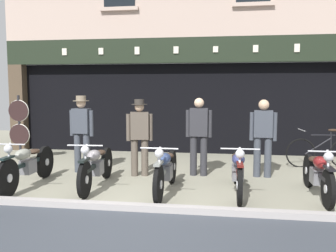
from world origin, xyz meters
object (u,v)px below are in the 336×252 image
at_px(motorcycle_right, 318,173).
at_px(motorcycle_center_left, 96,165).
at_px(motorcycle_center_right, 238,170).
at_px(tyre_sign_pole, 19,124).
at_px(salesman_left, 82,130).
at_px(leaning_bicycle, 323,152).
at_px(shopkeeper_center, 139,134).
at_px(motorcycle_left, 27,164).
at_px(assistant_far_right, 263,134).
at_px(salesman_right, 199,133).
at_px(advert_board_near, 259,95).
at_px(motorcycle_center, 166,169).

bearing_deg(motorcycle_right, motorcycle_center_left, -0.67).
relative_size(motorcycle_center_right, tyre_sign_pole, 1.21).
distance_m(salesman_left, leaning_bicycle, 5.67).
height_order(shopkeeper_center, leaning_bicycle, shopkeeper_center).
bearing_deg(tyre_sign_pole, motorcycle_left, -56.43).
bearing_deg(shopkeeper_center, assistant_far_right, 173.18).
bearing_deg(salesman_right, motorcycle_right, 148.93).
bearing_deg(advert_board_near, assistant_far_right, -93.34).
relative_size(motorcycle_right, tyre_sign_pole, 1.14).
bearing_deg(motorcycle_left, motorcycle_center_right, -179.54).
distance_m(motorcycle_left, motorcycle_right, 5.30).
bearing_deg(salesman_left, shopkeeper_center, 178.74).
height_order(motorcycle_right, salesman_left, salesman_left).
xyz_separation_m(motorcycle_left, motorcycle_center_right, (3.95, 0.16, -0.01)).
bearing_deg(motorcycle_right, assistant_far_right, -59.88).
distance_m(motorcycle_left, motorcycle_center_right, 3.95).
xyz_separation_m(motorcycle_center_right, assistant_far_right, (0.56, 1.32, 0.49)).
bearing_deg(shopkeeper_center, advert_board_near, -144.92).
relative_size(motorcycle_center_right, salesman_left, 1.20).
bearing_deg(leaning_bicycle, shopkeeper_center, 104.28).
distance_m(motorcycle_center, tyre_sign_pole, 4.68).
height_order(motorcycle_center_right, leaning_bicycle, leaning_bicycle).
distance_m(salesman_left, salesman_right, 2.60).
bearing_deg(assistant_far_right, advert_board_near, -88.59).
bearing_deg(motorcycle_center_right, leaning_bicycle, -129.90).
relative_size(salesman_left, leaning_bicycle, 0.99).
xyz_separation_m(motorcycle_right, tyre_sign_pole, (-6.73, 2.04, 0.58)).
xyz_separation_m(motorcycle_center_left, tyre_sign_pole, (-2.74, 2.00, 0.57)).
distance_m(motorcycle_left, shopkeeper_center, 2.30).
relative_size(salesman_right, advert_board_near, 1.80).
xyz_separation_m(salesman_right, advert_board_near, (1.51, 2.87, 0.76)).
height_order(motorcycle_center_left, motorcycle_right, same).
height_order(shopkeeper_center, assistant_far_right, shopkeeper_center).
height_order(motorcycle_center_right, assistant_far_right, assistant_far_right).
distance_m(shopkeeper_center, assistant_far_right, 2.61).
relative_size(motorcycle_center_right, salesman_right, 1.24).
height_order(tyre_sign_pole, advert_board_near, advert_board_near).
relative_size(shopkeeper_center, leaning_bicycle, 0.95).
bearing_deg(leaning_bicycle, motorcycle_center_right, 134.69).
bearing_deg(motorcycle_center_left, leaning_bicycle, -155.02).
height_order(motorcycle_right, assistant_far_right, assistant_far_right).
height_order(motorcycle_left, shopkeeper_center, shopkeeper_center).
height_order(salesman_left, salesman_right, salesman_left).
relative_size(motorcycle_center_left, motorcycle_right, 1.07).
distance_m(motorcycle_center, shopkeeper_center, 1.50).
relative_size(salesman_right, leaning_bicycle, 0.97).
relative_size(salesman_left, salesman_right, 1.03).
relative_size(motorcycle_center_right, advert_board_near, 2.23).
bearing_deg(motorcycle_right, salesman_left, -14.34).
relative_size(salesman_right, tyre_sign_pole, 0.98).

